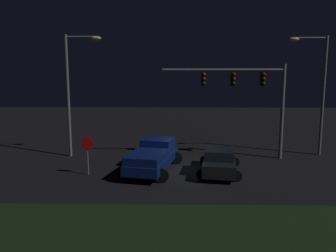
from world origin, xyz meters
TOP-DOWN VIEW (x-y plane):
  - ground_plane at (0.00, 0.00)m, footprint 80.00×80.00m
  - grass_median at (0.00, -8.86)m, footprint 24.44×5.86m
  - pickup_truck at (-1.88, -0.34)m, footprint 3.64×5.70m
  - car_sedan at (2.04, -0.83)m, footprint 2.90×4.62m
  - traffic_signal_gantry at (4.33, 2.78)m, footprint 8.32×0.56m
  - street_lamp_left at (-7.55, 3.20)m, footprint 2.55×0.44m
  - street_lamp_right at (9.44, 3.88)m, footprint 2.72×0.44m
  - stop_sign at (-5.61, -1.33)m, footprint 0.76×0.08m

SIDE VIEW (x-z plane):
  - ground_plane at x=0.00m, z-range 0.00..0.00m
  - grass_median at x=0.00m, z-range 0.00..0.10m
  - car_sedan at x=2.04m, z-range -0.02..1.49m
  - pickup_truck at x=-1.88m, z-range 0.10..1.90m
  - stop_sign at x=-5.61m, z-range 0.45..2.68m
  - traffic_signal_gantry at x=4.33m, z-range 1.65..8.15m
  - street_lamp_left at x=-7.55m, z-range 1.07..9.54m
  - street_lamp_right at x=9.44m, z-range 1.08..9.54m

